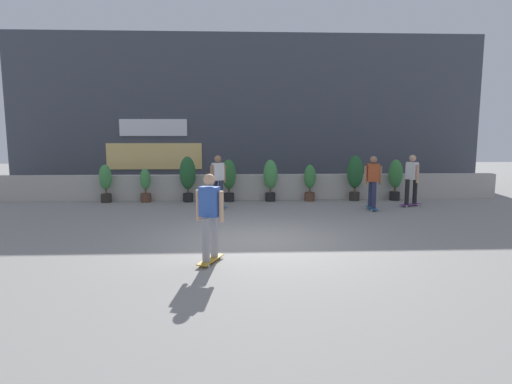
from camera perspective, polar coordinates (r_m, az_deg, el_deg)
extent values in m
plane|color=gray|center=(10.13, 0.39, -6.24)|extent=(48.00, 48.00, 0.00)
cube|color=#B2ADA3|center=(15.94, -0.74, 0.65)|extent=(18.00, 0.40, 0.90)
cube|color=#424751|center=(19.82, -1.15, 10.20)|extent=(20.00, 2.00, 6.50)
cube|color=white|center=(19.07, -13.14, 8.13)|extent=(2.80, 0.08, 0.70)
cube|color=#F2CC72|center=(19.12, -13.02, 4.53)|extent=(4.00, 0.06, 1.10)
cylinder|color=#2D2823|center=(16.17, -18.81, -0.75)|extent=(0.36, 0.36, 0.30)
cylinder|color=brown|center=(16.14, -18.85, 0.04)|extent=(0.06, 0.06, 0.15)
ellipsoid|color=#428C47|center=(16.08, -18.93, 1.84)|extent=(0.43, 0.43, 0.87)
cylinder|color=brown|center=(15.85, -14.07, -0.73)|extent=(0.36, 0.36, 0.30)
cylinder|color=brown|center=(15.81, -14.10, 0.07)|extent=(0.06, 0.06, 0.15)
ellipsoid|color=#428C47|center=(15.76, -14.15, 1.65)|extent=(0.35, 0.35, 0.73)
cylinder|color=black|center=(15.62, -8.78, -0.71)|extent=(0.36, 0.36, 0.30)
cylinder|color=brown|center=(15.59, -8.80, 0.11)|extent=(0.06, 0.06, 0.15)
ellipsoid|color=#235B2D|center=(15.51, -8.85, 2.47)|extent=(0.56, 0.56, 1.14)
cylinder|color=black|center=(15.53, -3.52, -0.68)|extent=(0.36, 0.36, 0.30)
cylinder|color=brown|center=(15.50, -3.52, 0.14)|extent=(0.06, 0.06, 0.15)
ellipsoid|color=#2D6B33|center=(15.43, -3.54, 2.32)|extent=(0.51, 0.51, 1.03)
cylinder|color=black|center=(15.58, 1.86, -0.64)|extent=(0.36, 0.36, 0.30)
cylinder|color=brown|center=(15.55, 1.87, 0.18)|extent=(0.06, 0.06, 0.15)
ellipsoid|color=#428C47|center=(15.48, 1.88, 2.32)|extent=(0.50, 0.50, 1.02)
cylinder|color=brown|center=(15.75, 6.95, -0.60)|extent=(0.36, 0.36, 0.30)
cylinder|color=brown|center=(15.72, 6.96, 0.21)|extent=(0.06, 0.06, 0.15)
ellipsoid|color=#387F3D|center=(15.66, 6.99, 2.00)|extent=(0.41, 0.41, 0.84)
cylinder|color=#2D2823|center=(16.10, 12.62, -0.55)|extent=(0.36, 0.36, 0.30)
cylinder|color=brown|center=(16.06, 12.65, 0.24)|extent=(0.06, 0.06, 0.15)
ellipsoid|color=#235B2D|center=(15.99, 12.72, 2.57)|extent=(0.57, 0.57, 1.16)
cylinder|color=black|center=(16.54, 17.50, -0.51)|extent=(0.36, 0.36, 0.30)
cylinder|color=brown|center=(16.51, 17.54, 0.27)|extent=(0.06, 0.06, 0.15)
ellipsoid|color=#387F3D|center=(16.44, 17.62, 2.27)|extent=(0.49, 0.49, 1.01)
cube|color=#BF8C26|center=(8.46, -5.92, -8.69)|extent=(0.49, 0.82, 0.02)
cylinder|color=silver|center=(8.22, -6.20, -9.48)|extent=(0.05, 0.06, 0.06)
cylinder|color=silver|center=(8.29, -7.21, -9.35)|extent=(0.05, 0.06, 0.06)
cylinder|color=silver|center=(8.67, -4.68, -8.53)|extent=(0.05, 0.06, 0.06)
cylinder|color=silver|center=(8.73, -5.65, -8.42)|extent=(0.05, 0.06, 0.06)
cylinder|color=gray|center=(8.20, -6.51, -6.21)|extent=(0.14, 0.14, 0.82)
cylinder|color=gray|center=(8.51, -5.43, -5.66)|extent=(0.14, 0.14, 0.82)
cube|color=#3359B2|center=(8.22, -6.03, -1.25)|extent=(0.41, 0.32, 0.56)
sphere|color=tan|center=(8.16, -6.07, 1.59)|extent=(0.22, 0.22, 0.22)
cylinder|color=tan|center=(8.13, -4.53, -1.90)|extent=(0.09, 0.09, 0.58)
cylinder|color=tan|center=(8.33, -7.48, -1.70)|extent=(0.09, 0.09, 0.58)
cube|color=#72338C|center=(15.42, 19.35, -1.50)|extent=(0.81, 0.52, 0.02)
cylinder|color=silver|center=(15.66, 19.78, -1.52)|extent=(0.06, 0.05, 0.06)
cylinder|color=silver|center=(15.56, 20.21, -1.60)|extent=(0.06, 0.05, 0.06)
cylinder|color=silver|center=(15.29, 18.46, -1.68)|extent=(0.06, 0.05, 0.06)
cylinder|color=silver|center=(15.18, 18.90, -1.77)|extent=(0.06, 0.05, 0.06)
cylinder|color=black|center=(15.49, 19.88, 0.09)|extent=(0.14, 0.14, 0.82)
cylinder|color=black|center=(15.22, 18.96, 0.00)|extent=(0.14, 0.14, 0.82)
cube|color=white|center=(15.28, 19.54, 2.61)|extent=(0.33, 0.41, 0.56)
sphere|color=tan|center=(15.25, 19.62, 4.14)|extent=(0.22, 0.22, 0.22)
cylinder|color=tan|center=(15.45, 18.89, 2.39)|extent=(0.09, 0.09, 0.58)
cylinder|color=tan|center=(15.13, 20.18, 2.22)|extent=(0.09, 0.09, 0.58)
cube|color=#266699|center=(14.38, 14.75, -1.97)|extent=(0.21, 0.80, 0.02)
cylinder|color=silver|center=(14.16, 15.36, -2.30)|extent=(0.03, 0.06, 0.06)
cylinder|color=silver|center=(14.11, 14.74, -2.31)|extent=(0.03, 0.06, 0.06)
cylinder|color=silver|center=(14.65, 14.75, -1.94)|extent=(0.03, 0.06, 0.06)
cylinder|color=silver|center=(14.61, 14.15, -1.95)|extent=(0.03, 0.06, 0.06)
cylinder|color=#282D4C|center=(14.14, 15.02, -0.42)|extent=(0.14, 0.14, 0.82)
cylinder|color=#282D4C|center=(14.48, 14.60, -0.21)|extent=(0.14, 0.14, 0.82)
cube|color=#B24C26|center=(14.23, 14.91, 2.43)|extent=(0.36, 0.20, 0.56)
sphere|color=#9E7051|center=(14.20, 14.97, 4.08)|extent=(0.22, 0.22, 0.22)
cylinder|color=#9E7051|center=(14.31, 15.80, 2.11)|extent=(0.09, 0.09, 0.58)
cylinder|color=#9E7051|center=(14.17, 13.99, 2.12)|extent=(0.09, 0.09, 0.58)
cube|color=#266699|center=(14.31, -4.89, -1.78)|extent=(0.58, 0.79, 0.02)
cylinder|color=silver|center=(14.13, -4.10, -2.05)|extent=(0.05, 0.06, 0.06)
cylinder|color=silver|center=(14.06, -4.67, -2.11)|extent=(0.05, 0.06, 0.06)
cylinder|color=silver|center=(14.58, -5.09, -1.75)|extent=(0.05, 0.06, 0.06)
cylinder|color=silver|center=(14.51, -5.65, -1.81)|extent=(0.05, 0.06, 0.06)
cylinder|color=#282D4C|center=(14.09, -4.56, -0.20)|extent=(0.14, 0.14, 0.82)
cylinder|color=#282D4C|center=(14.41, -5.25, -0.03)|extent=(0.14, 0.14, 0.82)
cube|color=white|center=(14.17, -4.94, 2.65)|extent=(0.41, 0.35, 0.56)
sphere|color=#9E7051|center=(14.13, -4.96, 4.30)|extent=(0.22, 0.22, 0.22)
cylinder|color=#9E7051|center=(14.29, -4.11, 2.38)|extent=(0.09, 0.09, 0.58)
cylinder|color=#9E7051|center=(14.07, -5.78, 2.27)|extent=(0.09, 0.09, 0.58)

